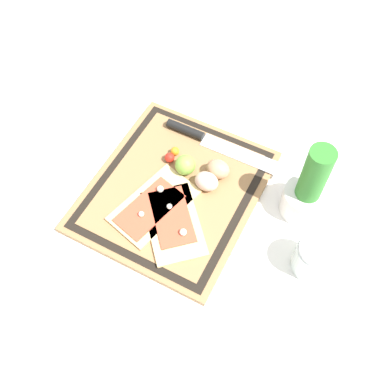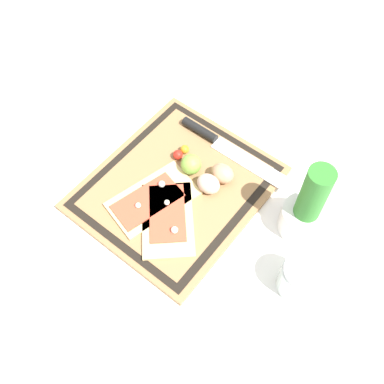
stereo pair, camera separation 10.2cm
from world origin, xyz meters
The scene contains 12 objects.
ground_plane centered at (0.00, 0.00, 0.00)m, with size 6.00×6.00×0.00m, color white.
cutting_board centered at (0.00, 0.00, 0.01)m, with size 0.43×0.37×0.02m.
pizza_slice_near centered at (0.07, -0.02, 0.02)m, with size 0.22×0.16×0.02m.
pizza_slice_far centered at (0.08, 0.04, 0.02)m, with size 0.22×0.21×0.02m.
knife centered at (-0.16, 0.00, 0.03)m, with size 0.04×0.31×0.02m.
egg_brown centered at (-0.08, 0.07, 0.04)m, with size 0.04×0.06×0.04m, color tan.
egg_pink centered at (-0.04, 0.06, 0.04)m, with size 0.04×0.06×0.04m, color beige.
lime centered at (-0.06, 0.00, 0.04)m, with size 0.05×0.05×0.05m, color #7FB742.
cherry_tomato_red centered at (-0.06, -0.05, 0.03)m, with size 0.02×0.02×0.02m, color red.
cherry_tomato_yellow centered at (-0.09, -0.05, 0.03)m, with size 0.02×0.02×0.02m, color orange.
herb_pot centered at (-0.10, 0.28, 0.07)m, with size 0.10×0.10×0.22m.
sauce_jar centered at (0.03, 0.35, 0.04)m, with size 0.08×0.08×0.09m.
Camera 1 is at (0.48, 0.30, 0.91)m, focal length 42.00 mm.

